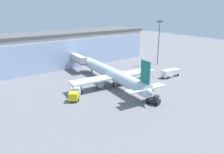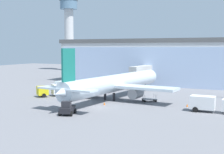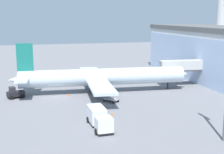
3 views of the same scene
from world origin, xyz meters
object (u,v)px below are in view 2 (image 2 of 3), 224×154
object	(u,v)px
catering_truck	(55,89)
pushback_tug	(67,109)
airplane	(115,83)
baggage_cart	(149,99)
safety_cone_nose	(104,103)
safety_cone_wingtip	(187,105)
fuel_truck	(211,104)
jet_bridge	(144,71)
control_tower	(69,27)

from	to	relation	value
catering_truck	pushback_tug	size ratio (longest dim) A/B	1.99
airplane	catering_truck	bearing A→B (deg)	103.63
baggage_cart	safety_cone_nose	world-z (taller)	baggage_cart
safety_cone_wingtip	baggage_cart	bearing A→B (deg)	166.33
airplane	pushback_tug	distance (m)	17.35
pushback_tug	catering_truck	bearing A→B (deg)	24.11
airplane	pushback_tug	xyz separation A→B (m)	(0.10, -17.19, -2.32)
fuel_truck	safety_cone_nose	distance (m)	19.15
catering_truck	baggage_cart	world-z (taller)	catering_truck
pushback_tug	safety_cone_nose	size ratio (longest dim) A/B	6.56
safety_cone_wingtip	safety_cone_nose	bearing A→B (deg)	-159.57
jet_bridge	control_tower	size ratio (longest dim) A/B	0.39
pushback_tug	safety_cone_nose	bearing A→B (deg)	-25.13
safety_cone_nose	safety_cone_wingtip	bearing A→B (deg)	20.43
airplane	catering_truck	distance (m)	13.93
pushback_tug	safety_cone_wingtip	distance (m)	21.99
baggage_cart	safety_cone_wingtip	xyz separation A→B (m)	(7.99, -1.94, -0.23)
control_tower	baggage_cart	distance (m)	94.78
pushback_tug	safety_cone_wingtip	world-z (taller)	pushback_tug
jet_bridge	airplane	size ratio (longest dim) A/B	0.34
catering_truck	fuel_truck	world-z (taller)	same
airplane	baggage_cart	distance (m)	8.09
baggage_cart	safety_cone_wingtip	size ratio (longest dim) A/B	5.83
pushback_tug	baggage_cart	bearing A→B (deg)	-41.60
jet_bridge	safety_cone_nose	distance (m)	28.32
control_tower	baggage_cart	bearing A→B (deg)	-45.54
catering_truck	safety_cone_nose	distance (m)	15.67
control_tower	airplane	world-z (taller)	control_tower
catering_truck	safety_cone_wingtip	bearing A→B (deg)	127.56
catering_truck	baggage_cart	distance (m)	21.39
jet_bridge	fuel_truck	bearing A→B (deg)	-135.38
airplane	fuel_truck	distance (m)	20.92
catering_truck	fuel_truck	size ratio (longest dim) A/B	0.98
baggage_cart	fuel_truck	bearing A→B (deg)	122.57
control_tower	fuel_truck	xyz separation A→B (m)	(77.58, -71.24, -19.10)
jet_bridge	catering_truck	bearing A→B (deg)	156.83
catering_truck	safety_cone_wingtip	size ratio (longest dim) A/B	13.07
control_tower	pushback_tug	world-z (taller)	control_tower
airplane	baggage_cart	world-z (taller)	airplane
airplane	baggage_cart	xyz separation A→B (m)	(7.59, 0.35, -2.79)
baggage_cart	jet_bridge	bearing A→B (deg)	-101.30
airplane	catering_truck	world-z (taller)	airplane
control_tower	airplane	bearing A→B (deg)	-49.23
airplane	fuel_truck	bearing A→B (deg)	-99.10
catering_truck	pushback_tug	world-z (taller)	catering_truck
airplane	jet_bridge	bearing A→B (deg)	8.63
fuel_truck	safety_cone_nose	xyz separation A→B (m)	(-18.99, -2.14, -1.19)
control_tower	catering_truck	size ratio (longest dim) A/B	4.66
fuel_truck	catering_truck	bearing A→B (deg)	173.96
control_tower	fuel_truck	bearing A→B (deg)	-42.56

